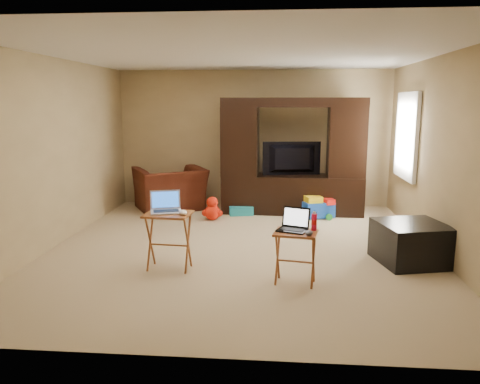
# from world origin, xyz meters

# --- Properties ---
(floor) EXTENTS (5.50, 5.50, 0.00)m
(floor) POSITION_xyz_m (0.00, 0.00, 0.00)
(floor) COLOR #C9B08B
(floor) RESTS_ON ground
(ceiling) EXTENTS (5.50, 5.50, 0.00)m
(ceiling) POSITION_xyz_m (0.00, 0.00, 2.50)
(ceiling) COLOR silver
(ceiling) RESTS_ON ground
(wall_back) EXTENTS (5.00, 0.00, 5.00)m
(wall_back) POSITION_xyz_m (0.00, 2.75, 1.25)
(wall_back) COLOR tan
(wall_back) RESTS_ON ground
(wall_front) EXTENTS (5.00, 0.00, 5.00)m
(wall_front) POSITION_xyz_m (0.00, -2.75, 1.25)
(wall_front) COLOR tan
(wall_front) RESTS_ON ground
(wall_left) EXTENTS (0.00, 5.50, 5.50)m
(wall_left) POSITION_xyz_m (-2.50, 0.00, 1.25)
(wall_left) COLOR tan
(wall_left) RESTS_ON ground
(wall_right) EXTENTS (0.00, 5.50, 5.50)m
(wall_right) POSITION_xyz_m (2.50, 0.00, 1.25)
(wall_right) COLOR tan
(wall_right) RESTS_ON ground
(window_pane) EXTENTS (0.00, 1.20, 1.20)m
(window_pane) POSITION_xyz_m (2.48, 1.55, 1.40)
(window_pane) COLOR white
(window_pane) RESTS_ON ground
(window_frame) EXTENTS (0.06, 1.14, 1.34)m
(window_frame) POSITION_xyz_m (2.46, 1.55, 1.40)
(window_frame) COLOR white
(window_frame) RESTS_ON ground
(entertainment_center) EXTENTS (2.45, 0.67, 1.99)m
(entertainment_center) POSITION_xyz_m (0.71, 2.14, 1.00)
(entertainment_center) COLOR black
(entertainment_center) RESTS_ON floor
(television) EXTENTS (1.02, 0.29, 0.58)m
(television) POSITION_xyz_m (0.71, 2.09, 0.96)
(television) COLOR black
(television) RESTS_ON entertainment_center
(recliner) EXTENTS (1.52, 1.46, 0.76)m
(recliner) POSITION_xyz_m (-1.47, 2.21, 0.38)
(recliner) COLOR #4E1D10
(recliner) RESTS_ON floor
(child_rocker) EXTENTS (0.49, 0.54, 0.54)m
(child_rocker) POSITION_xyz_m (-0.18, 1.95, 0.27)
(child_rocker) COLOR teal
(child_rocker) RESTS_ON floor
(plush_toy) EXTENTS (0.36, 0.30, 0.40)m
(plush_toy) POSITION_xyz_m (-0.60, 1.47, 0.20)
(plush_toy) COLOR red
(plush_toy) RESTS_ON floor
(push_toy) EXTENTS (0.60, 0.51, 0.38)m
(push_toy) POSITION_xyz_m (1.16, 1.76, 0.19)
(push_toy) COLOR blue
(push_toy) RESTS_ON floor
(ottoman) EXTENTS (0.92, 0.92, 0.49)m
(ottoman) POSITION_xyz_m (2.09, -0.39, 0.24)
(ottoman) COLOR black
(ottoman) RESTS_ON floor
(tray_table_left) EXTENTS (0.55, 0.45, 0.67)m
(tray_table_left) POSITION_xyz_m (-0.77, -0.86, 0.33)
(tray_table_left) COLOR #9C5825
(tray_table_left) RESTS_ON floor
(tray_table_right) EXTENTS (0.50, 0.43, 0.57)m
(tray_table_right) POSITION_xyz_m (0.67, -1.19, 0.29)
(tray_table_right) COLOR #A25A27
(tray_table_right) RESTS_ON floor
(laptop_left) EXTENTS (0.42, 0.37, 0.24)m
(laptop_left) POSITION_xyz_m (-0.80, -0.83, 0.79)
(laptop_left) COLOR #B9B8BD
(laptop_left) RESTS_ON tray_table_left
(laptop_right) EXTENTS (0.37, 0.34, 0.24)m
(laptop_right) POSITION_xyz_m (0.63, -1.17, 0.69)
(laptop_right) COLOR black
(laptop_right) RESTS_ON tray_table_right
(mouse_left) EXTENTS (0.12, 0.15, 0.06)m
(mouse_left) POSITION_xyz_m (-0.58, -0.93, 0.69)
(mouse_left) COLOR white
(mouse_left) RESTS_ON tray_table_left
(mouse_right) EXTENTS (0.11, 0.14, 0.05)m
(mouse_right) POSITION_xyz_m (0.80, -1.31, 0.60)
(mouse_right) COLOR #404045
(mouse_right) RESTS_ON tray_table_right
(water_bottle) EXTENTS (0.06, 0.06, 0.18)m
(water_bottle) POSITION_xyz_m (0.87, -1.11, 0.66)
(water_bottle) COLOR red
(water_bottle) RESTS_ON tray_table_right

